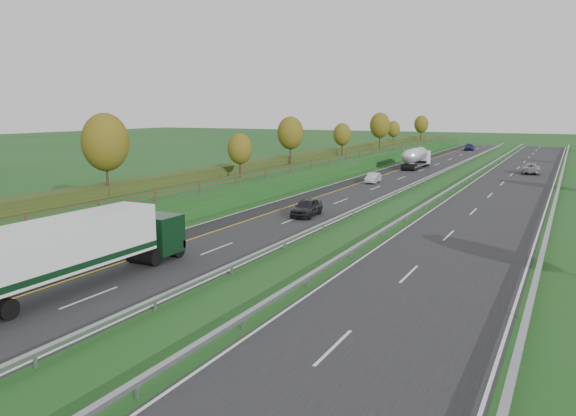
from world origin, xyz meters
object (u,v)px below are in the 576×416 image
car_dark_near (307,207)px  car_oncoming (531,168)px  box_lorry (74,248)px  car_silver_mid (373,178)px  road_tanker (416,157)px  car_small_far (469,147)px

car_dark_near → car_oncoming: 51.36m
box_lorry → car_oncoming: box_lorry is taller
car_dark_near → car_silver_mid: bearing=89.6°
road_tanker → car_small_far: (0.89, 48.91, -1.04)m
car_small_far → car_oncoming: car_oncoming is taller
road_tanker → car_silver_mid: road_tanker is taller
car_dark_near → car_small_far: bearing=85.3°
box_lorry → car_oncoming: 76.60m
car_oncoming → road_tanker: bearing=-4.2°
road_tanker → car_silver_mid: size_ratio=2.72×
car_silver_mid → car_oncoming: (18.49, 22.27, 0.12)m
road_tanker → car_dark_near: (2.13, -48.92, -1.00)m
box_lorry → car_silver_mid: size_ratio=3.95×
road_tanker → car_small_far: road_tanker is taller
box_lorry → car_small_far: (1.03, 123.41, -1.50)m
car_dark_near → car_oncoming: (16.15, 48.75, -0.02)m
box_lorry → car_small_far: 123.42m
box_lorry → car_dark_near: size_ratio=3.37×
car_silver_mid → car_small_far: 71.35m
car_dark_near → road_tanker: bearing=87.0°
road_tanker → car_dark_near: 48.98m
box_lorry → car_dark_near: box_lorry is taller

